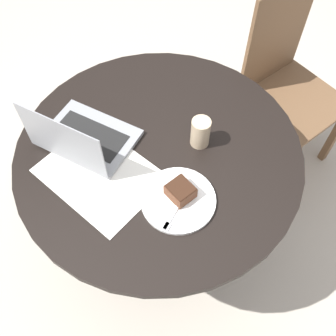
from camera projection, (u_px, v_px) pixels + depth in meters
ground_plane at (161, 234)px, 2.02m from camera, size 12.00×12.00×0.00m
dining_table at (159, 172)px, 1.52m from camera, size 1.03×1.03×0.74m
chair at (285, 85)px, 1.93m from camera, size 0.51×0.51×0.96m
paper_document at (100, 174)px, 1.34m from camera, size 0.41×0.31×0.00m
plate at (178, 200)px, 1.29m from camera, size 0.25×0.25×0.01m
cake_slice at (180, 191)px, 1.27m from camera, size 0.10×0.09×0.05m
fork at (174, 213)px, 1.25m from camera, size 0.05×0.17×0.00m
coffee_glass at (200, 132)px, 1.37m from camera, size 0.07×0.07×0.11m
laptop at (83, 138)px, 1.38m from camera, size 0.36×0.29×0.23m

